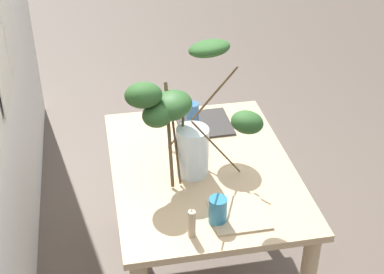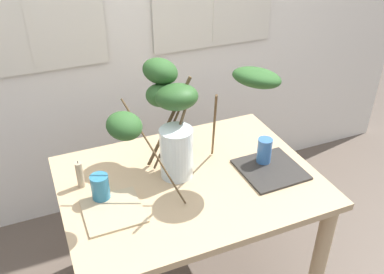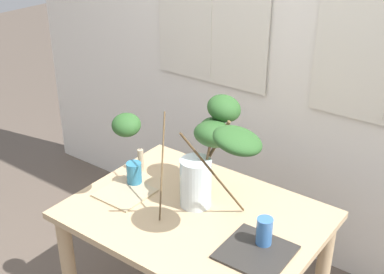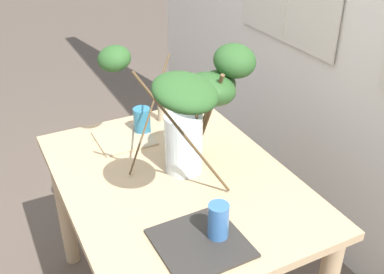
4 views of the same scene
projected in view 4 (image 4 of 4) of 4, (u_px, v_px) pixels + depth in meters
The scene contains 7 objects.
dining_table at pixel (176, 203), 1.88m from camera, with size 1.15×0.86×0.73m.
vase_with_branches at pixel (194, 103), 1.70m from camera, with size 0.79×0.57×0.56m.
drinking_glass_blue_left at pixel (142, 120), 2.10m from camera, with size 0.08×0.08×0.12m, color teal.
drinking_glass_blue_right at pixel (218, 222), 1.48m from camera, with size 0.07×0.07×0.13m, color #386BAD.
plate_square_left at pixel (124, 138), 2.07m from camera, with size 0.24×0.24×0.01m, color tan.
plate_square_right at pixel (200, 243), 1.49m from camera, with size 0.28×0.28×0.01m, color #2D2B28.
pillar_candle at pixel (161, 109), 2.19m from camera, with size 0.03×0.03×0.14m.
Camera 4 is at (1.36, -0.62, 1.78)m, focal length 43.16 mm.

